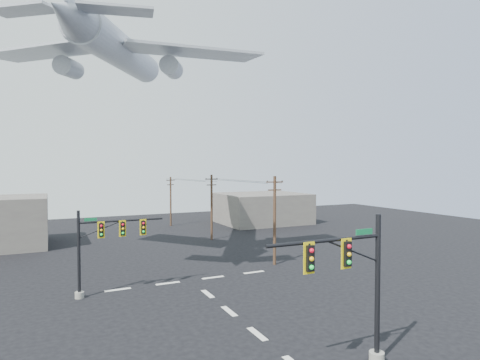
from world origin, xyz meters
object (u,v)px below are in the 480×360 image
signal_mast_near (357,288)px  airliner (121,53)px  utility_pole_b (212,206)px  utility_pole_c (171,200)px  utility_pole_a (275,218)px  signal_mast_far (101,247)px

signal_mast_near → airliner: 31.12m
airliner → signal_mast_near: bearing=-139.4°
utility_pole_b → utility_pole_c: size_ratio=1.08×
signal_mast_near → utility_pole_a: size_ratio=0.84×
airliner → utility_pole_b: bearing=-29.3°
utility_pole_a → airliner: size_ratio=0.32×
utility_pole_a → utility_pole_b: bearing=101.6°
utility_pole_a → airliner: (-13.48, 6.19, 16.03)m
signal_mast_near → utility_pole_a: (6.74, 19.22, 0.63)m
signal_mast_far → utility_pole_c: size_ratio=0.82×
utility_pole_b → signal_mast_far: bearing=-133.4°
signal_mast_near → utility_pole_b: (6.03, 34.32, 0.56)m
utility_pole_b → signal_mast_near: bearing=-101.7°
signal_mast_far → utility_pole_b: utility_pole_b is taller
utility_pole_a → signal_mast_far: bearing=-162.2°
signal_mast_far → airliner: airliner is taller
signal_mast_near → airliner: bearing=104.9°
signal_mast_near → signal_mast_far: bearing=120.2°
utility_pole_a → utility_pole_b: utility_pole_a is taller
signal_mast_far → utility_pole_c: bearing=66.0°
signal_mast_near → utility_pole_a: utility_pole_a is taller
utility_pole_c → airliner: bearing=-137.5°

